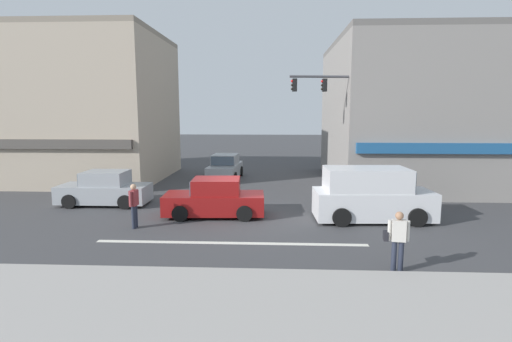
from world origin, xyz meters
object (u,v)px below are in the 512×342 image
Objects in this scene: utility_pole_near_left at (105,116)px; pedestrian_foreground_with_bag at (397,238)px; traffic_light_mast at (361,112)px; sedan_crossing_center at (215,199)px; street_tree at (371,110)px; pedestrian_mid_crossing at (134,203)px; sedan_crossing_leftbound at (105,190)px; van_approaching_near at (371,196)px; sedan_crossing_rightbound at (225,168)px.

utility_pole_near_left reaches higher than pedestrian_foreground_with_bag.
sedan_crossing_center is (-6.62, -3.62, -3.59)m from traffic_light_mast.
street_tree is 15.04m from utility_pole_near_left.
pedestrian_foreground_with_bag is at bearing -23.46° from pedestrian_mid_crossing.
sedan_crossing_leftbound is at bearing -171.43° from traffic_light_mast.
pedestrian_foreground_with_bag is (11.21, -7.38, 0.24)m from sedan_crossing_leftbound.
street_tree is 14.99m from pedestrian_mid_crossing.
sedan_crossing_center and sedan_crossing_leftbound have the same top height.
sedan_crossing_leftbound is 2.46× the size of pedestrian_foreground_with_bag.
traffic_light_mast reaches higher than van_approaching_near.
sedan_crossing_leftbound is (1.27, -3.46, -3.36)m from utility_pole_near_left.
sedan_crossing_center is at bearing -135.78° from street_tree.
street_tree is 9.69m from sedan_crossing_rightbound.
sedan_crossing_center is 0.89× the size of van_approaching_near.
sedan_crossing_rightbound is at bearing 94.49° from sedan_crossing_center.
street_tree is 15.29m from sedan_crossing_leftbound.
van_approaching_near is 2.80× the size of pedestrian_mid_crossing.
utility_pole_near_left reaches higher than sedan_crossing_center.
pedestrian_foreground_with_bag and pedestrian_mid_crossing have the same top height.
street_tree reaches higher than sedan_crossing_center.
traffic_light_mast is 3.71× the size of pedestrian_mid_crossing.
pedestrian_mid_crossing is at bearing 156.54° from pedestrian_foreground_with_bag.
utility_pole_near_left is 4.69× the size of pedestrian_foreground_with_bag.
van_approaching_near reaches higher than pedestrian_foreground_with_bag.
utility_pole_near_left is 7.97m from sedan_crossing_rightbound.
street_tree reaches higher than traffic_light_mast.
sedan_crossing_rightbound is 16.28m from pedestrian_foreground_with_bag.
sedan_crossing_rightbound is 2.52× the size of pedestrian_foreground_with_bag.
traffic_light_mast is at bearing 30.51° from pedestrian_mid_crossing.
sedan_crossing_center is 5.72m from sedan_crossing_leftbound.
traffic_light_mast is 1.48× the size of sedan_crossing_rightbound.
utility_pole_near_left is at bearing -145.61° from sedan_crossing_rightbound.
van_approaching_near is 2.80× the size of pedestrian_foreground_with_bag.
sedan_crossing_rightbound is at bearing 34.39° from utility_pole_near_left.
street_tree is at bearing 77.63° from van_approaching_near.
utility_pole_near_left reaches higher than van_approaching_near.
utility_pole_near_left is 4.69× the size of pedestrian_mid_crossing.
pedestrian_mid_crossing is (-9.02, -1.53, -0.06)m from van_approaching_near.
utility_pole_near_left is 8.75m from pedestrian_mid_crossing.
sedan_crossing_center is at bearing -38.16° from utility_pole_near_left.
sedan_crossing_rightbound is 2.52× the size of pedestrian_mid_crossing.
street_tree is 1.58× the size of sedan_crossing_leftbound.
sedan_crossing_rightbound is 11.98m from van_approaching_near.
street_tree is at bearing 24.23° from sedan_crossing_leftbound.
van_approaching_near reaches higher than sedan_crossing_leftbound.
traffic_light_mast is 12.70m from sedan_crossing_leftbound.
sedan_crossing_rightbound is (-0.73, 9.34, 0.00)m from sedan_crossing_center.
utility_pole_near_left is 9.15m from sedan_crossing_center.
pedestrian_foreground_with_bag is (-2.32, -13.47, -3.45)m from street_tree.
sedan_crossing_center is at bearing 34.76° from pedestrian_mid_crossing.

